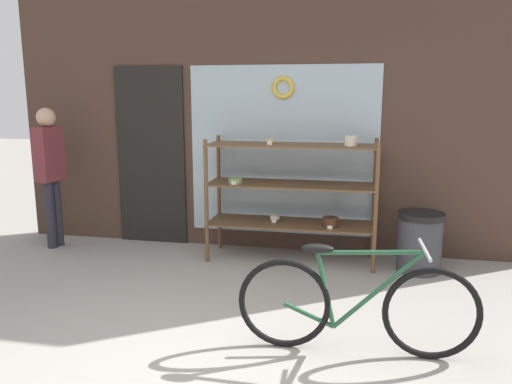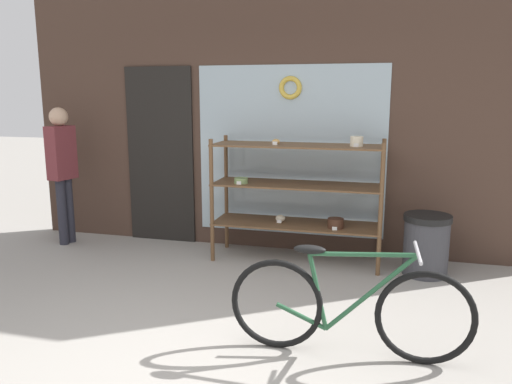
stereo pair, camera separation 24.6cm
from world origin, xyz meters
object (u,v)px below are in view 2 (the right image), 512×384
display_case (299,188)px  trash_bin (426,242)px  pedestrian (62,165)px  bicycle (348,307)px

display_case → trash_bin: display_case is taller
display_case → pedestrian: (-2.82, -0.07, 0.16)m
bicycle → trash_bin: bicycle is taller
pedestrian → bicycle: bearing=73.0°
display_case → pedestrian: 2.83m
display_case → bicycle: 2.07m
display_case → bicycle: size_ratio=1.08×
display_case → bicycle: (0.68, -1.90, -0.45)m
bicycle → trash_bin: bearing=69.0°
trash_bin → bicycle: bearing=-109.3°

